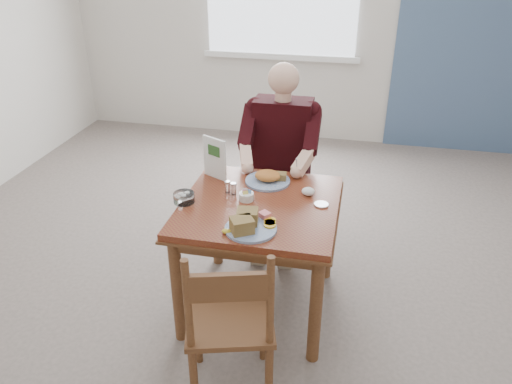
% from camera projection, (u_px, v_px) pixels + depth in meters
% --- Properties ---
extents(floor, '(6.00, 6.00, 0.00)m').
position_uv_depth(floor, '(259.00, 304.00, 3.24)').
color(floor, '#61564E').
rests_on(floor, ground).
extents(wall_back, '(5.50, 0.00, 5.50)m').
position_uv_depth(wall_back, '(320.00, 11.00, 5.18)').
color(wall_back, beige).
rests_on(wall_back, ground).
extents(accent_panel, '(1.60, 0.02, 2.80)m').
position_uv_depth(accent_panel, '(484.00, 16.00, 4.86)').
color(accent_panel, '#445D7F').
rests_on(accent_panel, ground).
extents(lemon_wedge, '(0.06, 0.05, 0.03)m').
position_uv_depth(lemon_wedge, '(226.00, 231.00, 2.59)').
color(lemon_wedge, gold).
rests_on(lemon_wedge, table).
extents(napkin, '(0.08, 0.07, 0.05)m').
position_uv_depth(napkin, '(308.00, 191.00, 2.96)').
color(napkin, white).
rests_on(napkin, table).
extents(metal_dish, '(0.09, 0.09, 0.01)m').
position_uv_depth(metal_dish, '(321.00, 205.00, 2.86)').
color(metal_dish, silver).
rests_on(metal_dish, table).
extents(table, '(0.92, 0.92, 0.75)m').
position_uv_depth(table, '(260.00, 219.00, 2.94)').
color(table, brown).
rests_on(table, ground).
extents(chair_far, '(0.42, 0.42, 0.95)m').
position_uv_depth(chair_far, '(282.00, 184.00, 3.71)').
color(chair_far, brown).
rests_on(chair_far, ground).
extents(chair_near, '(0.52, 0.52, 0.95)m').
position_uv_depth(chair_near, '(230.00, 323.00, 2.40)').
color(chair_near, brown).
rests_on(chair_near, ground).
extents(diner, '(0.53, 0.56, 1.39)m').
position_uv_depth(diner, '(281.00, 147.00, 3.47)').
color(diner, gray).
rests_on(diner, chair_far).
extents(near_plate, '(0.36, 0.36, 0.09)m').
position_uv_depth(near_plate, '(248.00, 224.00, 2.62)').
color(near_plate, white).
rests_on(near_plate, table).
extents(far_plate, '(0.30, 0.30, 0.08)m').
position_uv_depth(far_plate, '(269.00, 178.00, 3.11)').
color(far_plate, white).
rests_on(far_plate, table).
extents(caddy, '(0.10, 0.10, 0.07)m').
position_uv_depth(caddy, '(246.00, 196.00, 2.91)').
color(caddy, white).
rests_on(caddy, table).
extents(shakers, '(0.08, 0.06, 0.08)m').
position_uv_depth(shakers, '(231.00, 188.00, 2.98)').
color(shakers, white).
rests_on(shakers, table).
extents(creamer, '(0.15, 0.15, 0.06)m').
position_uv_depth(creamer, '(184.00, 197.00, 2.89)').
color(creamer, white).
rests_on(creamer, table).
extents(menu, '(0.17, 0.10, 0.27)m').
position_uv_depth(menu, '(215.00, 158.00, 3.12)').
color(menu, white).
rests_on(menu, table).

